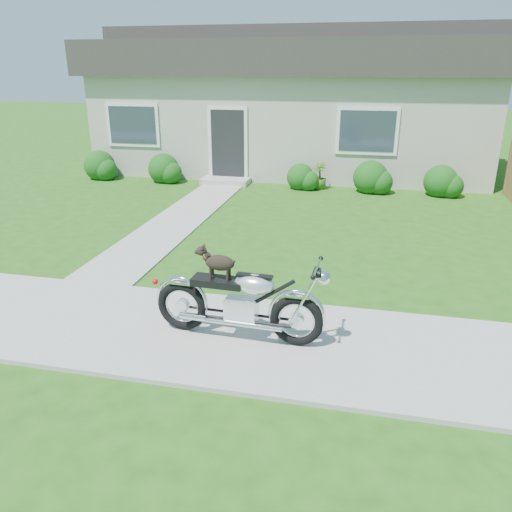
{
  "coord_description": "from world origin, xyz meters",
  "views": [
    {
      "loc": [
        2.59,
        -5.45,
        3.26
      ],
      "look_at": [
        1.14,
        1.0,
        0.75
      ],
      "focal_mm": 35.0,
      "sensor_mm": 36.0,
      "label": 1
    }
  ],
  "objects_px": {
    "potted_plant_left": "(163,171)",
    "motorcycle_with_dog": "(240,300)",
    "house": "(294,102)",
    "potted_plant_right": "(319,176)"
  },
  "relations": [
    {
      "from": "potted_plant_left",
      "to": "motorcycle_with_dog",
      "type": "height_order",
      "value": "motorcycle_with_dog"
    },
    {
      "from": "house",
      "to": "potted_plant_right",
      "type": "xyz_separation_m",
      "value": [
        1.28,
        -3.44,
        -1.78
      ]
    },
    {
      "from": "potted_plant_left",
      "to": "potted_plant_right",
      "type": "xyz_separation_m",
      "value": [
        4.71,
        0.0,
        0.05
      ]
    },
    {
      "from": "motorcycle_with_dog",
      "to": "house",
      "type": "bearing_deg",
      "value": 98.17
    },
    {
      "from": "house",
      "to": "potted_plant_right",
      "type": "bearing_deg",
      "value": -69.66
    },
    {
      "from": "potted_plant_left",
      "to": "potted_plant_right",
      "type": "distance_m",
      "value": 4.71
    },
    {
      "from": "potted_plant_right",
      "to": "motorcycle_with_dog",
      "type": "height_order",
      "value": "motorcycle_with_dog"
    },
    {
      "from": "potted_plant_left",
      "to": "motorcycle_with_dog",
      "type": "relative_size",
      "value": 0.29
    },
    {
      "from": "potted_plant_left",
      "to": "house",
      "type": "bearing_deg",
      "value": 45.11
    },
    {
      "from": "potted_plant_right",
      "to": "potted_plant_left",
      "type": "bearing_deg",
      "value": 180.0
    }
  ]
}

